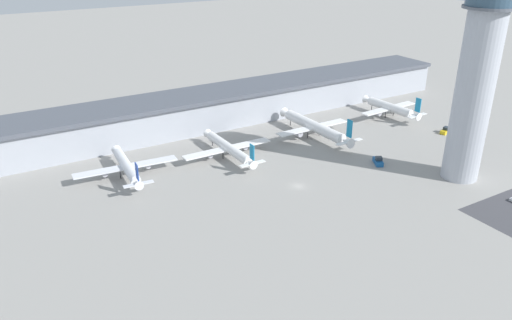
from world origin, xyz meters
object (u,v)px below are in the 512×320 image
(airplane_gate_delta, at_px, (390,108))
(service_truck_fuel, at_px, (447,130))
(control_tower, at_px, (476,83))
(airplane_gate_bravo, at_px, (229,148))
(airplane_gate_charlie, at_px, (314,127))
(airplane_gate_alpha, at_px, (127,166))
(service_truck_catering, at_px, (378,161))

(airplane_gate_delta, distance_m, service_truck_fuel, 28.68)
(control_tower, relative_size, airplane_gate_delta, 2.10)
(service_truck_fuel, bearing_deg, control_tower, -135.02)
(airplane_gate_bravo, xyz_separation_m, service_truck_fuel, (92.60, -24.62, -2.88))
(airplane_gate_delta, height_order, service_truck_fuel, airplane_gate_delta)
(control_tower, height_order, airplane_gate_charlie, control_tower)
(airplane_gate_bravo, relative_size, airplane_gate_delta, 1.12)
(control_tower, bearing_deg, airplane_gate_alpha, 149.28)
(airplane_gate_charlie, height_order, service_truck_fuel, airplane_gate_charlie)
(airplane_gate_alpha, distance_m, airplane_gate_bravo, 38.43)
(control_tower, xyz_separation_m, airplane_gate_delta, (25.34, 59.27, -29.19))
(airplane_gate_alpha, relative_size, service_truck_catering, 5.30)
(service_truck_fuel, bearing_deg, airplane_gate_bravo, 165.11)
(airplane_gate_charlie, relative_size, service_truck_catering, 6.53)
(airplane_gate_delta, distance_m, service_truck_catering, 55.89)
(control_tower, xyz_separation_m, airplane_gate_bravo, (-61.11, 56.09, -29.81))
(airplane_gate_delta, bearing_deg, control_tower, -113.15)
(airplane_gate_bravo, relative_size, service_truck_fuel, 4.43)
(airplane_gate_charlie, relative_size, service_truck_fuel, 5.37)
(airplane_gate_delta, bearing_deg, service_truck_catering, -138.76)
(airplane_gate_bravo, bearing_deg, service_truck_catering, -37.05)
(airplane_gate_alpha, distance_m, airplane_gate_charlie, 78.91)
(airplane_gate_charlie, height_order, airplane_gate_delta, airplane_gate_charlie)
(airplane_gate_alpha, distance_m, airplane_gate_delta, 124.77)
(airplane_gate_bravo, xyz_separation_m, airplane_gate_charlie, (40.56, 0.44, 0.76))
(airplane_gate_alpha, height_order, service_truck_fuel, airplane_gate_alpha)
(control_tower, height_order, airplane_gate_alpha, control_tower)
(airplane_gate_alpha, height_order, airplane_gate_delta, airplane_gate_delta)
(airplane_gate_bravo, distance_m, airplane_gate_delta, 86.51)
(control_tower, relative_size, airplane_gate_alpha, 1.91)
(control_tower, height_order, service_truck_fuel, control_tower)
(control_tower, height_order, service_truck_catering, control_tower)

